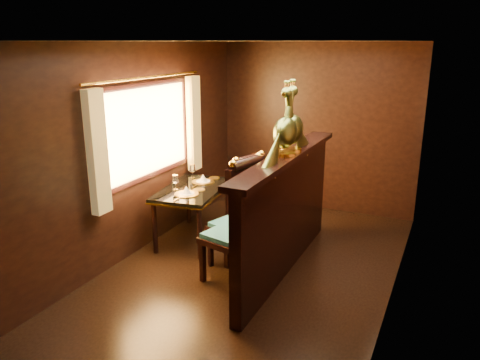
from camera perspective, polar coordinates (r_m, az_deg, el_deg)
The scene contains 8 objects.
ground at distance 5.31m, azimuth 0.96°, elevation -11.52°, with size 5.00×5.00×0.00m, color black.
room_shell at distance 4.82m, azimuth 0.21°, elevation 5.61°, with size 3.04×5.04×2.52m.
partition at distance 5.16m, azimuth 5.63°, elevation -3.76°, with size 0.26×2.70×1.36m.
dining_table at distance 6.02m, azimuth -5.80°, elevation -1.57°, with size 0.89×1.29×0.90m.
chair_left at distance 4.84m, azimuth -0.09°, elevation -4.78°, with size 0.61×0.63×1.42m.
chair_right at distance 5.15m, azimuth 0.39°, elevation -3.71°, with size 0.62×0.64×1.37m.
peacock_left at distance 4.80m, azimuth 5.58°, elevation 7.45°, with size 0.24×0.65×0.77m, color #18492D, non-canonical shape.
peacock_right at distance 4.99m, azimuth 6.37°, elevation 7.75°, with size 0.24×0.64×0.77m, color #18492D, non-canonical shape.
Camera 1 is at (1.91, -4.28, 2.50)m, focal length 35.00 mm.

